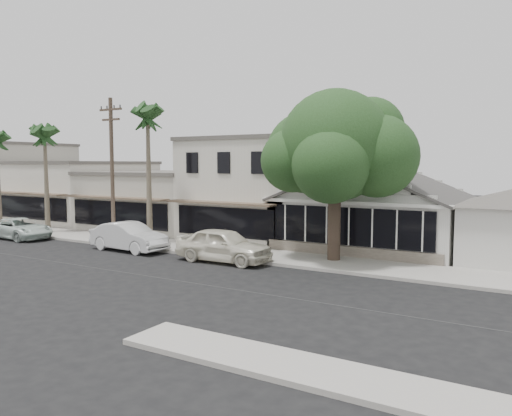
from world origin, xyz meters
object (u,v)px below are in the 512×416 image
Objects in this scene: car_1 at (129,237)px; car_2 at (20,228)px; utility_pole at (112,168)px; shade_tree at (336,149)px; car_0 at (224,245)px.

car_2 is at bearing 95.45° from car_1.
car_1 reaches higher than car_2.
utility_pole is 1.79× the size of car_2.
utility_pole is at bearing -170.36° from shade_tree.
car_0 is 16.29m from car_2.
car_1 is 0.57× the size of shade_tree.
utility_pole is 8.68m from car_2.
car_2 is (-9.69, -0.41, -0.13)m from car_1.
car_1 is 9.70m from car_2.
car_1 is 12.85m from shade_tree.
car_0 is 7.53m from shade_tree.
utility_pole is at bearing 84.48° from car_0.
shade_tree is at bearing 9.64° from utility_pole.
car_1 is (-6.59, -0.11, -0.05)m from car_0.
car_0 is at bearing -86.03° from car_1.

